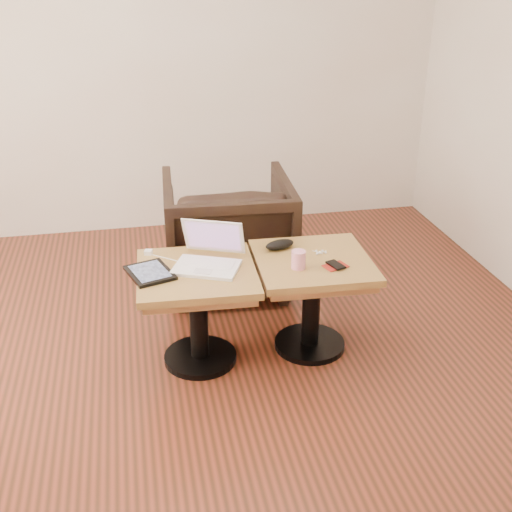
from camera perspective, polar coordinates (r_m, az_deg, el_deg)
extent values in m
cube|color=#3E2214|center=(3.33, -6.78, -12.10)|extent=(4.50, 4.50, 0.01)
cube|color=white|center=(4.94, -10.14, 17.28)|extent=(4.50, 0.02, 2.70)
cylinder|color=black|center=(3.56, -4.96, -8.92)|extent=(0.39, 0.39, 0.03)
cylinder|color=black|center=(3.42, -5.12, -5.40)|extent=(0.10, 0.10, 0.48)
cube|color=#9A6438|center=(3.31, -5.27, -2.18)|extent=(0.58, 0.58, 0.04)
cube|color=brown|center=(3.30, -5.29, -1.55)|extent=(0.63, 0.63, 0.04)
cylinder|color=black|center=(3.67, 4.78, -7.77)|extent=(0.39, 0.39, 0.03)
cylinder|color=black|center=(3.53, 4.92, -4.30)|extent=(0.10, 0.10, 0.48)
cube|color=#9A6438|center=(3.43, 5.06, -1.16)|extent=(0.58, 0.58, 0.04)
cube|color=brown|center=(3.41, 5.08, -0.55)|extent=(0.63, 0.63, 0.04)
cube|color=white|center=(3.29, -4.43, -1.02)|extent=(0.39, 0.34, 0.02)
cube|color=silver|center=(3.31, -4.28, -0.61)|extent=(0.29, 0.20, 0.00)
cube|color=silver|center=(3.23, -4.75, -1.36)|extent=(0.10, 0.09, 0.00)
cube|color=white|center=(3.38, -3.79, 1.78)|extent=(0.33, 0.21, 0.21)
cube|color=#A54847|center=(3.38, -3.79, 1.78)|extent=(0.29, 0.17, 0.17)
cube|color=black|center=(3.27, -9.42, -1.48)|extent=(0.27, 0.30, 0.02)
cube|color=#191E38|center=(3.27, -9.43, -1.33)|extent=(0.22, 0.25, 0.00)
cube|color=white|center=(3.49, -9.54, 0.33)|extent=(0.05, 0.05, 0.02)
ellipsoid|color=black|center=(3.50, 2.12, 1.02)|extent=(0.18, 0.12, 0.05)
cylinder|color=#F64082|center=(3.28, 3.80, -0.32)|extent=(0.08, 0.08, 0.09)
sphere|color=white|center=(3.47, 5.70, 0.34)|extent=(0.01, 0.01, 0.01)
sphere|color=white|center=(3.48, 5.93, 0.46)|extent=(0.01, 0.01, 0.01)
sphere|color=white|center=(3.48, 5.38, 0.45)|extent=(0.01, 0.01, 0.01)
sphere|color=white|center=(3.47, 6.20, 0.31)|extent=(0.01, 0.01, 0.01)
sphere|color=white|center=(3.45, 5.46, 0.21)|extent=(0.01, 0.01, 0.01)
cylinder|color=white|center=(3.47, 5.69, 0.27)|extent=(0.07, 0.04, 0.00)
cube|color=maroon|center=(3.33, 7.08, -0.90)|extent=(0.14, 0.12, 0.01)
cube|color=black|center=(3.33, 7.09, -0.79)|extent=(0.09, 0.12, 0.01)
imported|color=black|center=(4.16, -2.51, 2.10)|extent=(0.84, 0.86, 0.75)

